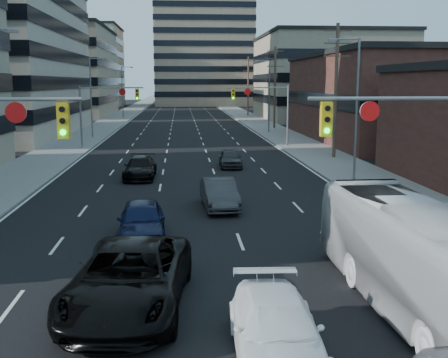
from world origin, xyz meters
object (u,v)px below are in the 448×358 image
object	(u,v)px
black_pickup	(129,278)
transit_bus	(422,260)
white_van	(276,330)
sedan_blue	(142,221)

from	to	relation	value
black_pickup	transit_bus	xyz separation A→B (m)	(8.00, -0.89, 0.62)
black_pickup	white_van	xyz separation A→B (m)	(3.60, -3.16, -0.20)
black_pickup	sedan_blue	distance (m)	7.10
white_van	transit_bus	xyz separation A→B (m)	(4.40, 2.27, 0.81)
black_pickup	sedan_blue	size ratio (longest dim) A/B	1.42
black_pickup	white_van	bearing A→B (deg)	-35.61
black_pickup	sedan_blue	world-z (taller)	black_pickup
white_van	transit_bus	size ratio (longest dim) A/B	0.45
white_van	sedan_blue	world-z (taller)	sedan_blue
sedan_blue	black_pickup	bearing A→B (deg)	-91.40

